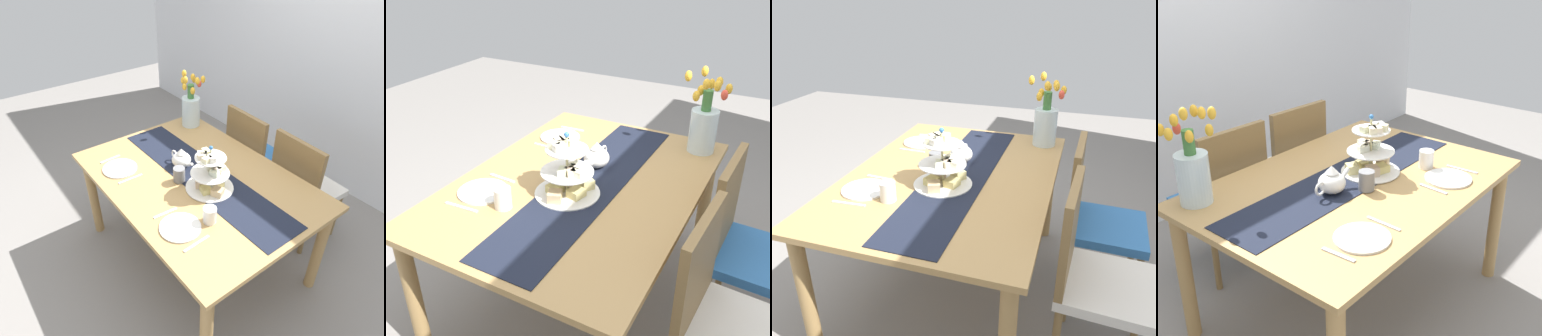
% 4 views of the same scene
% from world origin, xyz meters
% --- Properties ---
extents(ground_plane, '(8.00, 8.00, 0.00)m').
position_xyz_m(ground_plane, '(0.00, 0.00, 0.00)').
color(ground_plane, gray).
extents(dining_table, '(1.53, 1.08, 0.73)m').
position_xyz_m(dining_table, '(0.00, 0.00, 0.64)').
color(dining_table, tan).
rests_on(dining_table, ground_plane).
extents(chair_left, '(0.44, 0.44, 0.91)m').
position_xyz_m(chair_left, '(-0.21, 0.77, 0.50)').
color(chair_left, olive).
rests_on(chair_left, ground_plane).
extents(chair_right, '(0.44, 0.44, 0.91)m').
position_xyz_m(chair_right, '(0.30, 0.77, 0.50)').
color(chair_right, olive).
rests_on(chair_right, ground_plane).
extents(table_runner, '(1.46, 0.31, 0.00)m').
position_xyz_m(table_runner, '(0.00, 0.05, 0.73)').
color(table_runner, black).
rests_on(table_runner, dining_table).
extents(tiered_cake_stand, '(0.30, 0.30, 0.30)m').
position_xyz_m(tiered_cake_stand, '(0.14, 0.00, 0.83)').
color(tiered_cake_stand, beige).
rests_on(tiered_cake_stand, table_runner).
extents(teapot, '(0.24, 0.13, 0.14)m').
position_xyz_m(teapot, '(-0.17, 0.00, 0.79)').
color(teapot, white).
rests_on(teapot, table_runner).
extents(tulip_vase, '(0.21, 0.22, 0.46)m').
position_xyz_m(tulip_vase, '(-0.61, 0.42, 0.89)').
color(tulip_vase, silver).
rests_on(tulip_vase, dining_table).
extents(dinner_plate_left, '(0.23, 0.23, 0.01)m').
position_xyz_m(dinner_plate_left, '(-0.39, -0.35, 0.74)').
color(dinner_plate_left, white).
rests_on(dinner_plate_left, dining_table).
extents(fork_left, '(0.02, 0.15, 0.01)m').
position_xyz_m(fork_left, '(-0.53, -0.35, 0.73)').
color(fork_left, silver).
rests_on(fork_left, dining_table).
extents(knife_left, '(0.02, 0.17, 0.01)m').
position_xyz_m(knife_left, '(-0.24, -0.35, 0.73)').
color(knife_left, silver).
rests_on(knife_left, dining_table).
extents(dinner_plate_right, '(0.23, 0.23, 0.01)m').
position_xyz_m(dinner_plate_right, '(0.31, -0.35, 0.74)').
color(dinner_plate_right, white).
rests_on(dinner_plate_right, dining_table).
extents(fork_right, '(0.03, 0.15, 0.01)m').
position_xyz_m(fork_right, '(0.16, -0.35, 0.73)').
color(fork_right, silver).
rests_on(fork_right, dining_table).
extents(knife_right, '(0.02, 0.17, 0.01)m').
position_xyz_m(knife_right, '(0.45, -0.35, 0.73)').
color(knife_right, silver).
rests_on(knife_right, dining_table).
extents(mug_grey, '(0.08, 0.08, 0.09)m').
position_xyz_m(mug_grey, '(-0.04, -0.11, 0.78)').
color(mug_grey, slate).
rests_on(mug_grey, table_runner).
extents(mug_white_text, '(0.08, 0.08, 0.09)m').
position_xyz_m(mug_white_text, '(0.36, -0.19, 0.78)').
color(mug_white_text, white).
rests_on(mug_white_text, dining_table).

